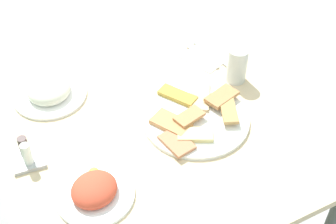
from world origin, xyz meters
TOP-DOWN VIEW (x-y plane):
  - dining_table at (0.00, 0.00)m, footprint 1.01×0.96m
  - pide_platter at (-0.07, -0.12)m, footprint 0.34×0.33m
  - salad_plate_greens at (0.24, 0.24)m, footprint 0.24×0.24m
  - salad_plate_rice at (-0.20, 0.26)m, footprint 0.21×0.21m
  - soda_can at (0.04, -0.34)m, footprint 0.08×0.08m
  - paper_napkin at (0.19, -0.32)m, footprint 0.18×0.18m
  - fork at (0.19, -0.34)m, footprint 0.18×0.05m
  - spoon at (0.19, -0.30)m, footprint 0.16×0.04m
  - condiment_caddy at (-0.00, 0.38)m, footprint 0.10×0.10m

SIDE VIEW (x-z plane):
  - dining_table at x=0.00m, z-range 0.28..0.98m
  - paper_napkin at x=0.19m, z-range 0.70..0.71m
  - fork at x=0.19m, z-range 0.71..0.71m
  - spoon at x=0.19m, z-range 0.71..0.71m
  - pide_platter at x=-0.07m, z-range 0.69..0.73m
  - salad_plate_rice at x=-0.20m, z-range 0.69..0.75m
  - salad_plate_greens at x=0.24m, z-range 0.69..0.76m
  - condiment_caddy at x=0.00m, z-range 0.69..0.77m
  - soda_can at x=0.04m, z-range 0.70..0.82m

